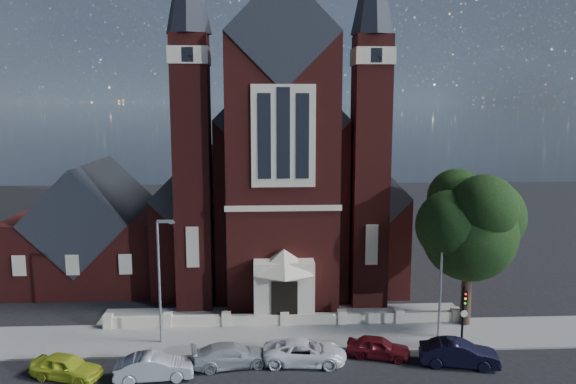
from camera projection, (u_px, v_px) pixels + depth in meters
name	position (u px, v px, depth m)	size (l,w,h in m)	color
ground	(280.00, 286.00, 47.17)	(120.00, 120.00, 0.00)	black
pavement_strip	(286.00, 338.00, 36.81)	(60.00, 5.00, 0.12)	slate
forecourt_paving	(283.00, 315.00, 40.76)	(26.00, 3.00, 0.14)	slate
forecourt_wall	(284.00, 326.00, 38.78)	(24.00, 0.40, 0.90)	beige
church	(277.00, 177.00, 53.70)	(20.01, 34.90, 29.20)	#4F1815
parish_hall	(95.00, 234.00, 48.70)	(12.00, 12.20, 10.24)	#4F1815
street_tree	(473.00, 228.00, 37.53)	(6.40, 6.60, 10.70)	black
street_lamp_left	(160.00, 274.00, 35.20)	(1.16, 0.22, 8.09)	gray
street_lamp_right	(443.00, 270.00, 36.09)	(1.16, 0.22, 8.09)	gray
traffic_signal	(464.00, 309.00, 34.90)	(0.28, 0.42, 4.00)	black
car_lime_van	(66.00, 367.00, 31.29)	(1.63, 4.06, 1.38)	#B9C828
car_silver_a	(154.00, 367.00, 31.21)	(1.50, 4.32, 1.42)	#9B9EA2
car_silver_b	(231.00, 355.00, 32.77)	(1.88, 4.63, 1.34)	#9FA1A6
car_white_suv	(305.00, 352.00, 33.14)	(2.28, 4.94, 1.37)	white
car_dark_red	(378.00, 347.00, 33.90)	(1.53, 3.80, 1.30)	#560E15
car_navy	(459.00, 353.00, 32.82)	(1.58, 4.54, 1.50)	black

